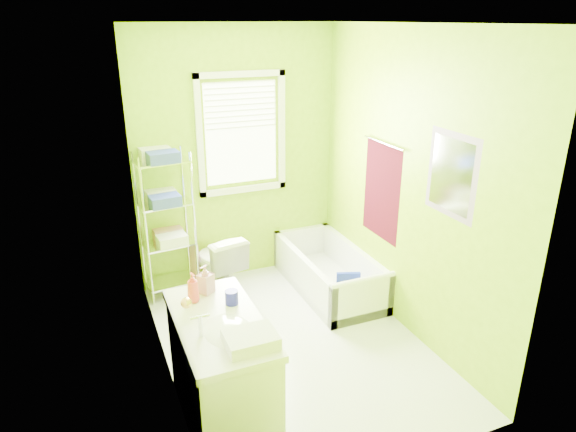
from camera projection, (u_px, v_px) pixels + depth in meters
name	position (u px, v px, depth m)	size (l,w,h in m)	color
ground	(293.00, 343.00, 4.44)	(2.90, 2.90, 0.00)	silver
room_envelope	(293.00, 171.00, 3.88)	(2.14, 2.94, 2.62)	#80AC08
window	(241.00, 127.00, 5.10)	(0.92, 0.05, 1.22)	white
door	(192.00, 332.00, 2.85)	(0.09, 0.80, 2.00)	white
right_wall_decor	(407.00, 185.00, 4.32)	(0.04, 1.48, 1.17)	#3E0711
bathtub	(330.00, 277.00, 5.26)	(0.66, 1.41, 0.46)	white
toilet	(219.00, 264.00, 5.13)	(0.38, 0.66, 0.67)	white
vanity	(222.00, 367.00, 3.46)	(0.55, 1.06, 1.02)	silver
wire_shelf_unit	(167.00, 209.00, 4.94)	(0.53, 0.43, 1.50)	silver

